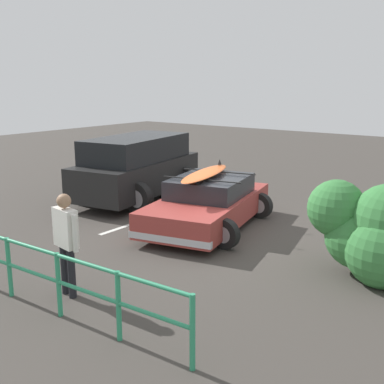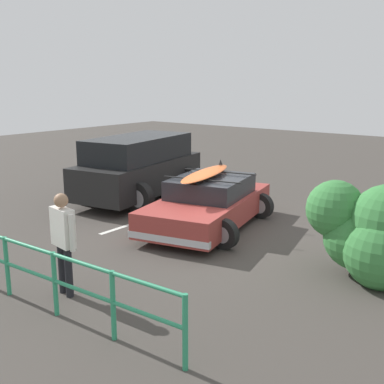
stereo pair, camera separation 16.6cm
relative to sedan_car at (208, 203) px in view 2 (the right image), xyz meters
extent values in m
cube|color=#423D38|center=(-0.48, 0.33, -0.58)|extent=(44.00, 44.00, 0.02)
cube|color=silver|center=(1.56, 0.04, -0.57)|extent=(0.12, 3.88, 0.00)
cube|color=#9E3833|center=(-0.01, 0.04, -0.12)|extent=(2.60, 4.30, 0.55)
cube|color=#23262B|center=(0.02, -0.12, 0.38)|extent=(1.94, 2.22, 0.43)
cube|color=silver|center=(-0.44, 1.96, -0.28)|extent=(1.79, 0.49, 0.14)
cube|color=silver|center=(0.42, -1.88, -0.28)|extent=(1.79, 0.49, 0.14)
cylinder|color=black|center=(-1.16, 1.05, -0.26)|extent=(0.63, 0.18, 0.63)
cylinder|color=#99999E|center=(-1.16, 1.05, -0.26)|extent=(0.34, 0.19, 0.34)
cylinder|color=black|center=(0.61, 1.45, -0.26)|extent=(0.63, 0.18, 0.63)
cylinder|color=#99999E|center=(0.61, 1.45, -0.26)|extent=(0.34, 0.19, 0.34)
cylinder|color=black|center=(-0.63, -1.37, -0.26)|extent=(0.63, 0.18, 0.63)
cylinder|color=#99999E|center=(-0.63, -1.37, -0.26)|extent=(0.34, 0.19, 0.34)
cylinder|color=black|center=(1.14, -0.98, -0.26)|extent=(0.63, 0.18, 0.63)
cylinder|color=#99999E|center=(1.14, -0.98, -0.26)|extent=(0.34, 0.19, 0.34)
cylinder|color=black|center=(-0.09, 0.40, 0.63)|extent=(1.83, 0.43, 0.03)
cylinder|color=black|center=(0.14, -0.64, 0.63)|extent=(1.83, 0.43, 0.03)
ellipsoid|color=orange|center=(0.09, 0.00, 0.69)|extent=(1.15, 2.55, 0.09)
cone|color=black|center=(0.33, -0.97, 0.81)|extent=(0.10, 0.10, 0.14)
cube|color=black|center=(3.13, -0.92, 0.15)|extent=(2.42, 4.44, 0.89)
cube|color=black|center=(3.13, -0.92, 0.92)|extent=(2.13, 3.51, 0.66)
cylinder|color=black|center=(3.48, -3.10, 0.25)|extent=(0.76, 0.30, 0.75)
cylinder|color=black|center=(2.03, 0.18, -0.15)|extent=(0.83, 0.22, 0.83)
cylinder|color=#99999E|center=(2.03, 0.18, -0.15)|extent=(0.46, 0.23, 0.46)
cylinder|color=black|center=(3.81, 0.47, -0.15)|extent=(0.83, 0.22, 0.83)
cylinder|color=#99999E|center=(3.81, 0.47, -0.15)|extent=(0.46, 0.23, 0.46)
cylinder|color=black|center=(2.44, -2.32, -0.15)|extent=(0.83, 0.22, 0.83)
cylinder|color=#99999E|center=(2.44, -2.32, -0.15)|extent=(0.46, 0.23, 0.46)
cylinder|color=black|center=(4.22, -2.03, -0.15)|extent=(0.83, 0.22, 0.83)
cylinder|color=#99999E|center=(4.22, -2.03, -0.15)|extent=(0.46, 0.23, 0.46)
cylinder|color=black|center=(-0.48, 4.41, -0.16)|extent=(0.12, 0.12, 0.82)
cylinder|color=black|center=(-0.27, 4.37, -0.16)|extent=(0.12, 0.12, 0.82)
cube|color=silver|center=(-0.37, 4.39, 0.56)|extent=(0.50, 0.26, 0.61)
sphere|color=#9E7556|center=(-0.37, 4.39, 0.99)|extent=(0.22, 0.22, 0.22)
cylinder|color=silver|center=(-0.65, 4.43, 0.53)|extent=(0.09, 0.09, 0.58)
cylinder|color=silver|center=(-0.10, 4.34, 0.53)|extent=(0.09, 0.09, 0.58)
cylinder|color=#2D9366|center=(-3.17, 4.84, -0.08)|extent=(0.07, 0.07, 0.97)
cylinder|color=#2D9366|center=(-2.00, 4.88, -0.08)|extent=(0.07, 0.07, 0.97)
cylinder|color=#2D9366|center=(-0.83, 4.92, -0.08)|extent=(0.07, 0.07, 0.97)
cylinder|color=#2D9366|center=(0.35, 4.96, -0.08)|extent=(0.07, 0.07, 0.97)
cylinder|color=brown|center=(-3.75, 0.65, -0.37)|extent=(0.26, 0.26, 0.40)
sphere|color=#387F3D|center=(-3.71, 0.71, 0.11)|extent=(1.15, 1.15, 1.15)
sphere|color=#387F3D|center=(-3.32, 0.77, 0.57)|extent=(1.03, 1.03, 1.03)
sphere|color=#387F3D|center=(-3.94, 0.56, 0.17)|extent=(1.31, 1.31, 1.31)
sphere|color=#387F3D|center=(-4.22, 0.93, 0.01)|extent=(1.27, 1.27, 1.27)
camera|label=1|loc=(-6.22, 8.91, 2.78)|focal=45.00mm
camera|label=2|loc=(-6.35, 8.80, 2.78)|focal=45.00mm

